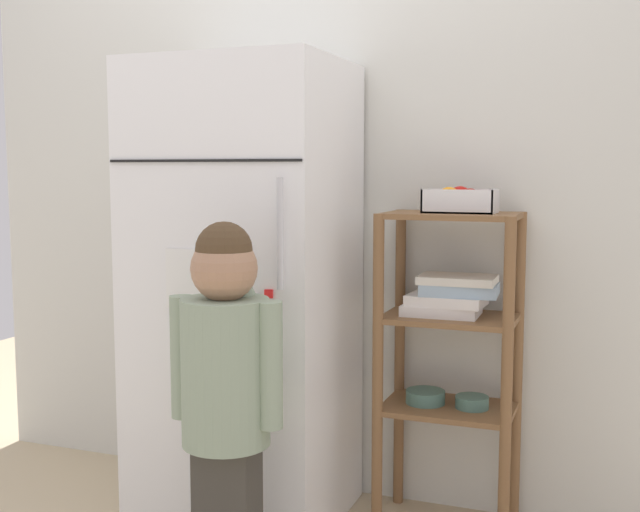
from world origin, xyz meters
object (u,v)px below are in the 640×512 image
object	(u,v)px
fruit_bin	(461,201)
child_standing	(226,371)
pantry_shelf_unit	(450,332)
refrigerator	(245,293)

from	to	relation	value
fruit_bin	child_standing	bearing A→B (deg)	-130.46
pantry_shelf_unit	fruit_bin	world-z (taller)	fruit_bin
fruit_bin	pantry_shelf_unit	bearing A→B (deg)	-171.87
child_standing	fruit_bin	world-z (taller)	fruit_bin
refrigerator	pantry_shelf_unit	xyz separation A→B (m)	(0.68, 0.13, -0.11)
child_standing	pantry_shelf_unit	size ratio (longest dim) A/B	1.00
refrigerator	fruit_bin	xyz separation A→B (m)	(0.71, 0.13, 0.32)
child_standing	pantry_shelf_unit	bearing A→B (deg)	50.91
refrigerator	pantry_shelf_unit	distance (m)	0.71
refrigerator	pantry_shelf_unit	bearing A→B (deg)	10.77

